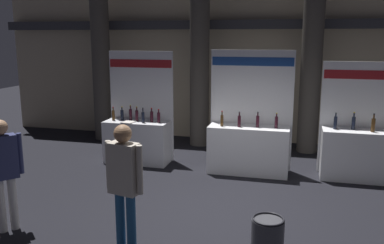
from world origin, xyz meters
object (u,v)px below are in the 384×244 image
Objects in this scene: exhibitor_booth_1 at (249,144)px; visitor_0 at (124,178)px; visitor_4 at (3,166)px; exhibitor_booth_2 at (369,150)px; exhibitor_booth_0 at (138,136)px.

exhibitor_booth_1 reaches higher than visitor_0.
visitor_0 is at bearing -55.85° from visitor_4.
exhibitor_booth_1 reaches higher than exhibitor_booth_2.
visitor_4 is (-0.60, -3.74, 0.39)m from exhibitor_booth_0.
visitor_0 is (-3.58, -3.94, 0.45)m from exhibitor_booth_2.
exhibitor_booth_2 is at bearing 0.19° from exhibitor_booth_0.
exhibitor_booth_0 is at bearing 30.31° from visitor_4.
visitor_4 is at bearing -145.99° from exhibitor_booth_2.
exhibitor_booth_1 is 1.52× the size of visitor_4.
visitor_4 is (-1.98, 0.18, -0.05)m from visitor_0.
exhibitor_booth_1 is at bearing -2.59° from exhibitor_booth_0.
visitor_4 is at bearing -171.66° from visitor_0.
visitor_4 is (-3.16, -3.62, 0.38)m from exhibitor_booth_1.
exhibitor_booth_1 reaches higher than visitor_4.
exhibitor_booth_2 is at bearing -16.59° from visitor_4.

